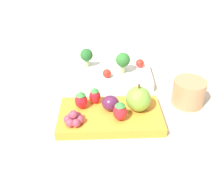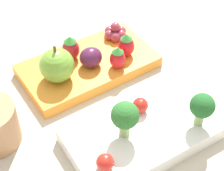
% 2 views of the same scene
% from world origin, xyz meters
% --- Properties ---
extents(ground_plane, '(4.00, 4.00, 0.00)m').
position_xyz_m(ground_plane, '(0.00, 0.00, 0.00)').
color(ground_plane, '#BCB29E').
extents(bento_box_savoury, '(0.21, 0.13, 0.03)m').
position_xyz_m(bento_box_savoury, '(0.00, 0.08, 0.01)').
color(bento_box_savoury, white).
rests_on(bento_box_savoury, ground_plane).
extents(bento_box_fruit, '(0.23, 0.13, 0.02)m').
position_xyz_m(bento_box_fruit, '(0.00, -0.08, 0.01)').
color(bento_box_fruit, orange).
rests_on(bento_box_fruit, ground_plane).
extents(broccoli_floret_0, '(0.04, 0.04, 0.06)m').
position_xyz_m(broccoli_floret_0, '(0.03, 0.08, 0.06)').
color(broccoli_floret_0, '#93B770').
rests_on(broccoli_floret_0, bento_box_savoury).
extents(broccoli_floret_1, '(0.03, 0.03, 0.05)m').
position_xyz_m(broccoli_floret_1, '(-0.07, 0.11, 0.06)').
color(broccoli_floret_1, '#93B770').
rests_on(broccoli_floret_1, bento_box_savoury).
extents(cherry_tomato_0, '(0.02, 0.02, 0.02)m').
position_xyz_m(cherry_tomato_0, '(-0.01, 0.06, 0.04)').
color(cherry_tomato_0, red).
rests_on(cherry_tomato_0, bento_box_savoury).
extents(cherry_tomato_1, '(0.02, 0.02, 0.02)m').
position_xyz_m(cherry_tomato_1, '(0.07, 0.11, 0.04)').
color(cherry_tomato_1, red).
rests_on(cherry_tomato_1, bento_box_savoury).
extents(apple, '(0.05, 0.05, 0.06)m').
position_xyz_m(apple, '(0.06, -0.07, 0.05)').
color(apple, '#70A838').
rests_on(apple, bento_box_fruit).
extents(strawberry_0, '(0.03, 0.03, 0.04)m').
position_xyz_m(strawberry_0, '(0.02, -0.10, 0.04)').
color(strawberry_0, red).
rests_on(strawberry_0, bento_box_fruit).
extents(strawberry_1, '(0.03, 0.03, 0.04)m').
position_xyz_m(strawberry_1, '(-0.06, -0.07, 0.04)').
color(strawberry_1, red).
rests_on(strawberry_1, bento_box_fruit).
extents(strawberry_2, '(0.03, 0.03, 0.04)m').
position_xyz_m(strawberry_2, '(-0.04, -0.05, 0.04)').
color(strawberry_2, red).
rests_on(strawberry_2, bento_box_fruit).
extents(plum, '(0.04, 0.03, 0.03)m').
position_xyz_m(plum, '(-0.00, -0.07, 0.04)').
color(plum, '#511E42').
rests_on(plum, bento_box_fruit).
extents(grape_cluster, '(0.04, 0.04, 0.03)m').
position_xyz_m(grape_cluster, '(-0.07, -0.12, 0.03)').
color(grape_cluster, '#93384C').
rests_on(grape_cluster, bento_box_fruit).
extents(drinking_cup, '(0.07, 0.07, 0.06)m').
position_xyz_m(drinking_cup, '(0.18, -0.02, 0.03)').
color(drinking_cup, tan).
rests_on(drinking_cup, ground_plane).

